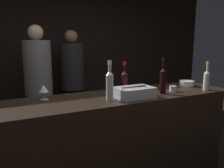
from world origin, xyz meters
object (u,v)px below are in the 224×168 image
object	(u,v)px
rose_wine_bottle	(207,79)
white_wine_bottle	(110,84)
red_wine_bottle_tall	(125,80)
person_in_hoodie	(39,83)
red_wine_bottle_black_foil	(163,79)
ice_bin_with_bottles	(134,92)
person_blond_tee	(72,79)
wine_glass	(44,89)
bowl_white	(187,83)
candle_votive	(173,89)

from	to	relation	value
rose_wine_bottle	white_wine_bottle	bearing A→B (deg)	176.17
red_wine_bottle_tall	person_in_hoodie	world-z (taller)	person_in_hoodie
red_wine_bottle_tall	red_wine_bottle_black_foil	distance (m)	0.42
ice_bin_with_bottles	person_blond_tee	xyz separation A→B (m)	(-0.13, 1.71, -0.11)
ice_bin_with_bottles	red_wine_bottle_black_foil	xyz separation A→B (m)	(0.36, 0.02, 0.10)
wine_glass	red_wine_bottle_tall	distance (m)	0.88
person_blond_tee	ice_bin_with_bottles	bearing A→B (deg)	57.21
bowl_white	person_in_hoodie	size ratio (longest dim) A/B	0.10
bowl_white	white_wine_bottle	size ratio (longest dim) A/B	0.48
red_wine_bottle_black_foil	person_blond_tee	size ratio (longest dim) A/B	0.21
wine_glass	red_wine_bottle_tall	world-z (taller)	red_wine_bottle_tall
red_wine_bottle_black_foil	person_in_hoodie	bearing A→B (deg)	126.76
red_wine_bottle_tall	red_wine_bottle_black_foil	xyz separation A→B (m)	(0.30, -0.30, 0.03)
wine_glass	person_blond_tee	xyz separation A→B (m)	(0.68, 1.40, -0.16)
wine_glass	red_wine_bottle_black_foil	world-z (taller)	red_wine_bottle_black_foil
red_wine_bottle_tall	person_blond_tee	world-z (taller)	person_blond_tee
ice_bin_with_bottles	white_wine_bottle	bearing A→B (deg)	177.36
bowl_white	rose_wine_bottle	world-z (taller)	rose_wine_bottle
bowl_white	ice_bin_with_bottles	bearing A→B (deg)	-166.81
red_wine_bottle_tall	red_wine_bottle_black_foil	size ratio (longest dim) A/B	0.87
red_wine_bottle_tall	rose_wine_bottle	distance (m)	0.93
ice_bin_with_bottles	rose_wine_bottle	bearing A→B (deg)	-4.16
bowl_white	red_wine_bottle_black_foil	xyz separation A→B (m)	(-0.54, -0.20, 0.12)
wine_glass	red_wine_bottle_tall	bearing A→B (deg)	0.21
rose_wine_bottle	person_blond_tee	bearing A→B (deg)	120.55
candle_votive	person_in_hoodie	bearing A→B (deg)	131.54
wine_glass	rose_wine_bottle	size ratio (longest dim) A/B	0.43
white_wine_bottle	person_blond_tee	world-z (taller)	person_blond_tee
candle_votive	white_wine_bottle	size ratio (longest dim) A/B	0.21
bowl_white	person_blond_tee	size ratio (longest dim) A/B	0.10
white_wine_bottle	ice_bin_with_bottles	bearing A→B (deg)	-2.64
rose_wine_bottle	person_blond_tee	distance (m)	2.07
candle_votive	red_wine_bottle_black_foil	size ratio (longest dim) A/B	0.21
rose_wine_bottle	person_in_hoodie	xyz separation A→B (m)	(-1.62, 1.51, -0.16)
red_wine_bottle_black_foil	person_blond_tee	distance (m)	1.78
wine_glass	candle_votive	world-z (taller)	wine_glass
candle_votive	red_wine_bottle_tall	distance (m)	0.55
bowl_white	red_wine_bottle_tall	size ratio (longest dim) A/B	0.54
person_in_hoodie	red_wine_bottle_black_foil	bearing A→B (deg)	134.98
red_wine_bottle_black_foil	candle_votive	bearing A→B (deg)	10.35
wine_glass	person_in_hoodie	size ratio (longest dim) A/B	0.08
red_wine_bottle_tall	person_blond_tee	bearing A→B (deg)	97.93
ice_bin_with_bottles	wine_glass	xyz separation A→B (m)	(-0.81, 0.31, 0.04)
bowl_white	person_blond_tee	bearing A→B (deg)	124.52
candle_votive	rose_wine_bottle	distance (m)	0.42
candle_votive	white_wine_bottle	world-z (taller)	white_wine_bottle
ice_bin_with_bottles	red_wine_bottle_tall	world-z (taller)	red_wine_bottle_tall
bowl_white	candle_votive	xyz separation A→B (m)	(-0.37, -0.17, -0.00)
ice_bin_with_bottles	bowl_white	xyz separation A→B (m)	(0.90, 0.21, -0.02)
ice_bin_with_bottles	bowl_white	size ratio (longest dim) A/B	2.06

